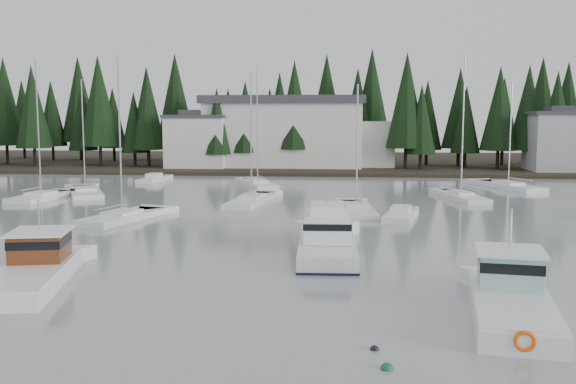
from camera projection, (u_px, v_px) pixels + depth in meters
The scene contains 20 objects.
far_shore_land at pixel (321, 163), 114.76m from camera, with size 240.00×54.00×1.00m, color black.
conifer_treeline at pixel (317, 168), 103.89m from camera, with size 200.00×22.00×20.00m, color black, non-canonical shape.
house_west at pixel (198, 140), 98.18m from camera, with size 9.54×7.42×8.75m.
house_east_a at pixel (565, 140), 91.91m from camera, with size 10.60×8.48×9.25m.
harbor_inn at pixel (298, 132), 99.89m from camera, with size 29.50×11.50×10.90m.
lobster_boat_brown at pixel (31, 273), 31.83m from camera, with size 6.02×9.81×4.63m.
cabin_cruiser_center at pixel (327, 242), 38.74m from camera, with size 3.82×10.87×4.61m.
lobster_boat_teal at pixel (511, 302), 26.55m from camera, with size 4.31×9.18×4.91m.
sailboat_1 at pixel (258, 185), 76.67m from camera, with size 6.28×10.22×14.70m.
sailboat_2 at pixel (508, 188), 74.18m from camera, with size 6.77×10.63×13.07m.
sailboat_3 at pixel (461, 198), 64.50m from camera, with size 4.53×9.81×15.03m.
sailboat_6 at pixel (122, 219), 51.30m from camera, with size 5.26×9.11×13.60m.
sailboat_7 at pixel (356, 211), 55.49m from camera, with size 3.66×9.33×11.49m.
sailboat_8 at pixel (41, 198), 64.14m from camera, with size 3.92×8.47×14.35m.
sailboat_9 at pixel (252, 202), 61.46m from camera, with size 3.91×10.96×12.96m.
sailboat_13 at pixel (85, 194), 68.14m from camera, with size 7.29×10.50×12.67m.
runabout_1 at pixel (401, 217), 52.15m from camera, with size 3.49×6.84×1.42m.
runabout_3 at pixel (154, 180), 82.06m from camera, with size 2.74×7.10×1.42m.
mooring_buoy_green at pixel (387, 369), 21.00m from camera, with size 0.43×0.43×0.43m, color #145933.
mooring_buoy_dark at pixel (374, 350), 22.75m from camera, with size 0.33×0.33×0.33m, color black.
Camera 1 is at (5.38, -17.61, 8.23)m, focal length 40.00 mm.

